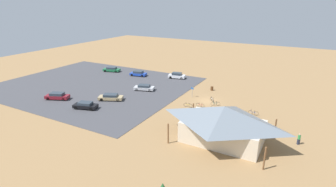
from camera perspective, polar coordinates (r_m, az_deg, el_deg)
The scene contains 21 objects.
ground at distance 52.73m, azimuth 8.53°, elevation -1.66°, with size 160.00×160.00×0.00m, color #937047.
parking_lot_asphalt at distance 64.83m, azimuth -15.71°, elevation 1.83°, with size 42.99×35.84×0.05m, color #424247.
bike_pavilion at distance 37.42m, azimuth 11.87°, elevation -5.99°, with size 13.05×8.95×5.23m.
trash_bin at distance 59.16m, azimuth 9.46°, elevation 1.08°, with size 0.60×0.60×0.90m, color brown.
lot_sign at distance 54.12m, azimuth 5.26°, elevation 0.61°, with size 0.56×0.08×2.20m.
bicycle_orange_by_bin at distance 46.91m, azimuth 16.53°, elevation -4.47°, with size 1.29×1.36×0.91m.
bicycle_white_yard_center at distance 52.67m, azimuth 9.49°, elevation -1.28°, with size 1.15×1.31×0.91m.
bicycle_silver_front_row at distance 48.32m, azimuth 9.82°, elevation -3.27°, with size 1.69×0.65×0.81m.
bicycle_blue_mid_cluster at distance 48.16m, azimuth 17.95°, elevation -3.99°, with size 1.75×0.48×0.91m.
bicycle_yellow_edge_north at distance 49.29m, azimuth 4.35°, elevation -2.54°, with size 1.75×0.48×0.81m.
bicycle_teal_yard_front at distance 50.66m, azimuth 10.20°, elevation -2.17°, with size 1.57×0.77×0.90m.
bicycle_green_lone_west at distance 46.76m, azimuth 10.10°, elevation -4.04°, with size 1.40×1.03×0.85m.
bicycle_red_near_sign at distance 49.65m, azimuth 6.96°, elevation -2.49°, with size 1.68×0.48×0.80m.
car_green_far_end at distance 75.79m, azimuth -12.08°, elevation 5.13°, with size 4.97×3.05×1.28m.
car_maroon_inner_stall at distance 57.31m, azimuth -22.80°, elevation -0.50°, with size 4.93×3.40×1.39m.
car_tan_aisle_side at distance 53.66m, azimuth -12.28°, elevation -0.75°, with size 5.10×3.72×1.25m.
car_silver_near_entry at distance 58.52m, azimuth -5.18°, elevation 1.31°, with size 4.72×3.11×1.26m.
car_white_mid_lot at distance 67.51m, azimuth 1.92°, elevation 3.90°, with size 4.48×2.60×1.49m.
car_black_front_row at distance 50.58m, azimuth -17.40°, elevation -2.45°, with size 4.67×2.96×1.26m.
car_blue_by_curb at distance 70.20m, azimuth -6.44°, elevation 4.34°, with size 4.54×2.64×1.33m.
visitor_by_pavilion at distance 40.81m, azimuth 26.44°, elevation -8.76°, with size 0.40×0.39×1.63m.
Camera 1 is at (-16.48, 46.49, 18.62)m, focal length 28.22 mm.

